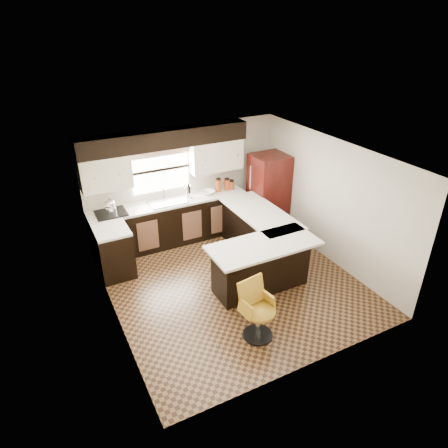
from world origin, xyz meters
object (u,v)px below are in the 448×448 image
peninsula_long (257,235)px  refrigerator (268,193)px  bar_chair (259,312)px  peninsula_return (261,266)px

peninsula_long → refrigerator: bearing=47.9°
bar_chair → refrigerator: bearing=45.8°
refrigerator → bar_chair: (-2.01, -2.91, -0.39)m
peninsula_return → refrigerator: (1.34, 1.87, 0.41)m
peninsula_return → peninsula_long: bearing=61.7°
peninsula_return → bar_chair: size_ratio=1.76×
peninsula_return → refrigerator: 2.34m
peninsula_long → peninsula_return: 1.11m
peninsula_return → refrigerator: refrigerator is taller
bar_chair → peninsula_long: bearing=49.6°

